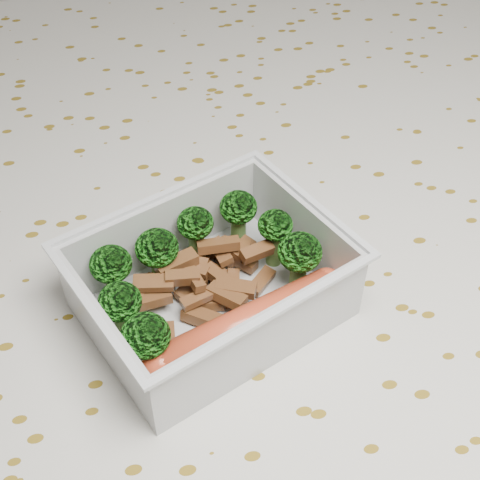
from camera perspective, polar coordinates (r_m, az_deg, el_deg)
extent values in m
cube|color=brown|center=(0.50, -0.20, -4.42)|extent=(1.40, 0.90, 0.04)
cube|color=silver|center=(0.48, -0.21, -2.62)|extent=(1.46, 0.96, 0.01)
cube|color=silver|center=(0.92, -7.02, 15.12)|extent=(1.46, 0.01, 0.18)
cube|color=silver|center=(0.45, -2.37, -5.78)|extent=(0.19, 0.17, 0.00)
cube|color=silver|center=(0.47, -6.42, 0.91)|extent=(0.15, 0.06, 0.05)
cube|color=silver|center=(0.40, 2.17, -8.48)|extent=(0.15, 0.06, 0.05)
cube|color=silver|center=(0.46, 5.41, 0.65)|extent=(0.05, 0.11, 0.05)
cube|color=silver|center=(0.41, -11.48, -7.98)|extent=(0.05, 0.11, 0.05)
cube|color=silver|center=(0.45, -6.97, 3.70)|extent=(0.16, 0.07, 0.00)
cube|color=silver|center=(0.38, 2.66, -6.41)|extent=(0.16, 0.07, 0.00)
cube|color=silver|center=(0.45, 6.06, 3.37)|extent=(0.05, 0.11, 0.00)
cube|color=silver|center=(0.39, -12.58, -5.81)|extent=(0.05, 0.11, 0.00)
cylinder|color=#608C3F|center=(0.45, -10.60, -3.96)|extent=(0.01, 0.01, 0.02)
ellipsoid|color=#248419|center=(0.44, -10.97, -2.04)|extent=(0.03, 0.03, 0.02)
cylinder|color=#608C3F|center=(0.46, -6.87, -2.62)|extent=(0.01, 0.01, 0.02)
ellipsoid|color=#248419|center=(0.44, -7.11, -0.67)|extent=(0.03, 0.03, 0.02)
cylinder|color=#608C3F|center=(0.47, -3.71, -0.50)|extent=(0.01, 0.01, 0.03)
ellipsoid|color=#248419|center=(0.46, -3.84, 1.45)|extent=(0.03, 0.03, 0.02)
cylinder|color=#608C3F|center=(0.48, -0.13, 0.85)|extent=(0.01, 0.01, 0.03)
ellipsoid|color=#248419|center=(0.47, -0.14, 2.81)|extent=(0.03, 0.03, 0.02)
cylinder|color=#608C3F|center=(0.43, -9.84, -7.09)|extent=(0.01, 0.01, 0.03)
ellipsoid|color=#248419|center=(0.41, -10.21, -5.19)|extent=(0.03, 0.03, 0.02)
cylinder|color=#608C3F|center=(0.47, 2.93, -0.69)|extent=(0.01, 0.01, 0.03)
ellipsoid|color=#248419|center=(0.45, 3.03, 1.27)|extent=(0.02, 0.02, 0.02)
cylinder|color=#608C3F|center=(0.41, -7.75, -9.94)|extent=(0.01, 0.01, 0.02)
ellipsoid|color=#248419|center=(0.40, -8.06, -8.08)|extent=(0.03, 0.03, 0.03)
cylinder|color=#608C3F|center=(0.46, 4.95, -2.99)|extent=(0.01, 0.01, 0.02)
ellipsoid|color=#248419|center=(0.44, 5.13, -1.03)|extent=(0.03, 0.03, 0.03)
cube|color=brown|center=(0.45, -4.20, -4.13)|extent=(0.02, 0.02, 0.01)
cube|color=brown|center=(0.47, -0.19, -1.68)|extent=(0.03, 0.03, 0.01)
cube|color=brown|center=(0.47, -3.42, -1.86)|extent=(0.02, 0.03, 0.01)
cube|color=brown|center=(0.46, -6.95, -3.70)|extent=(0.02, 0.02, 0.01)
cube|color=brown|center=(0.47, -1.68, -1.00)|extent=(0.02, 0.03, 0.01)
cube|color=brown|center=(0.45, -8.03, -4.03)|extent=(0.02, 0.02, 0.01)
cube|color=brown|center=(0.44, -7.38, -3.65)|extent=(0.03, 0.02, 0.01)
cube|color=brown|center=(0.44, -4.91, -3.20)|extent=(0.02, 0.01, 0.01)
cube|color=brown|center=(0.46, -3.99, -2.01)|extent=(0.02, 0.02, 0.01)
cube|color=brown|center=(0.46, -6.92, -3.84)|extent=(0.03, 0.02, 0.01)
cube|color=brown|center=(0.47, -2.48, -2.51)|extent=(0.02, 0.03, 0.01)
cube|color=brown|center=(0.44, -3.86, -3.38)|extent=(0.01, 0.02, 0.01)
cube|color=brown|center=(0.45, -2.94, -5.45)|extent=(0.03, 0.01, 0.01)
cube|color=brown|center=(0.44, -7.31, -4.96)|extent=(0.02, 0.01, 0.01)
cube|color=brown|center=(0.45, -1.38, -4.26)|extent=(0.02, 0.03, 0.01)
cube|color=brown|center=(0.46, -1.86, -0.44)|extent=(0.03, 0.01, 0.01)
cube|color=brown|center=(0.47, -0.34, -0.49)|extent=(0.02, 0.02, 0.01)
cube|color=brown|center=(0.45, -1.72, -3.28)|extent=(0.02, 0.03, 0.01)
cube|color=brown|center=(0.46, 1.85, -3.53)|extent=(0.02, 0.02, 0.01)
cube|color=brown|center=(0.48, -1.15, -1.02)|extent=(0.02, 0.03, 0.01)
cube|color=brown|center=(0.45, -5.42, -2.00)|extent=(0.03, 0.02, 0.01)
cube|color=brown|center=(0.43, -6.31, -8.35)|extent=(0.01, 0.02, 0.01)
cube|color=brown|center=(0.45, -4.29, -2.28)|extent=(0.03, 0.02, 0.01)
cube|color=brown|center=(0.44, -1.16, -4.80)|extent=(0.03, 0.03, 0.01)
cube|color=brown|center=(0.46, -0.57, -3.79)|extent=(0.01, 0.02, 0.01)
cube|color=brown|center=(0.48, -1.75, -1.00)|extent=(0.02, 0.01, 0.01)
cube|color=brown|center=(0.47, 0.22, -0.71)|extent=(0.02, 0.02, 0.01)
cube|color=brown|center=(0.45, -6.34, -3.30)|extent=(0.02, 0.02, 0.01)
cube|color=brown|center=(0.45, 1.45, -1.00)|extent=(0.02, 0.02, 0.01)
cube|color=brown|center=(0.44, -3.12, -6.66)|extent=(0.03, 0.03, 0.01)
cube|color=brown|center=(0.44, -3.68, -5.02)|extent=(0.02, 0.01, 0.01)
cube|color=brown|center=(0.44, -0.39, -4.09)|extent=(0.03, 0.02, 0.01)
cylinder|color=#C64324|center=(0.42, 0.67, -7.09)|extent=(0.12, 0.06, 0.02)
sphere|color=#C64324|center=(0.45, 7.39, -3.81)|extent=(0.02, 0.02, 0.02)
sphere|color=#C64324|center=(0.41, -6.82, -10.58)|extent=(0.02, 0.02, 0.02)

